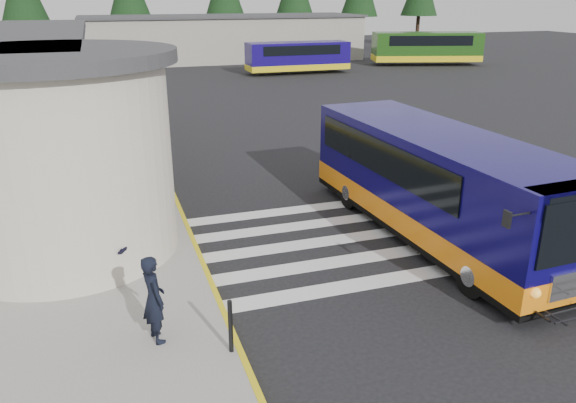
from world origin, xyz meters
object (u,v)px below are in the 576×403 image
object	(u,v)px
transit_bus	(438,188)
pedestrian_a	(154,299)
bollard	(230,326)
far_bus_b	(427,47)
pedestrian_b	(118,249)
far_bus_a	(298,56)

from	to	relation	value
transit_bus	pedestrian_a	distance (m)	8.09
transit_bus	bollard	bearing A→B (deg)	-153.36
pedestrian_a	bollard	size ratio (longest dim) A/B	1.65
transit_bus	far_bus_b	world-z (taller)	far_bus_b
pedestrian_b	far_bus_b	xyz separation A→B (m)	(28.44, 33.97, 0.70)
pedestrian_b	far_bus_a	xyz separation A→B (m)	(15.46, 32.15, 0.48)
transit_bus	far_bus_b	distance (m)	39.40
pedestrian_b	far_bus_a	distance (m)	35.68
transit_bus	far_bus_a	size ratio (longest dim) A/B	1.21
far_bus_b	transit_bus	bearing A→B (deg)	164.79
far_bus_a	bollard	bearing A→B (deg)	158.85
far_bus_a	far_bus_b	distance (m)	13.11
transit_bus	far_bus_a	distance (m)	32.75
pedestrian_b	transit_bus	bearing A→B (deg)	85.38
pedestrian_a	far_bus_a	world-z (taller)	far_bus_a
pedestrian_a	far_bus_b	bearing A→B (deg)	-52.70
pedestrian_b	bollard	size ratio (longest dim) A/B	1.49
pedestrian_b	far_bus_b	world-z (taller)	far_bus_b
pedestrian_a	far_bus_b	xyz separation A→B (m)	(27.94, 36.53, 0.62)
transit_bus	pedestrian_b	world-z (taller)	transit_bus
far_bus_a	pedestrian_b	bearing A→B (deg)	154.33
pedestrian_a	bollard	bearing A→B (deg)	-138.72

